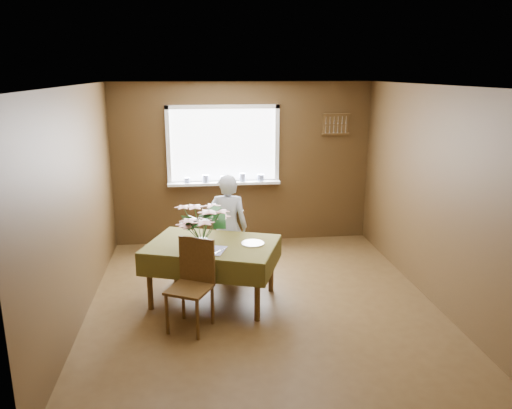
{
  "coord_description": "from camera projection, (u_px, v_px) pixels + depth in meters",
  "views": [
    {
      "loc": [
        -0.72,
        -5.36,
        2.65
      ],
      "look_at": [
        0.0,
        0.55,
        1.05
      ],
      "focal_mm": 35.0,
      "sensor_mm": 36.0,
      "label": 1
    }
  ],
  "objects": [
    {
      "name": "window_assembly",
      "position": [
        224.0,
        158.0,
        7.63
      ],
      "size": [
        1.72,
        0.2,
        1.22
      ],
      "color": "white",
      "rests_on": "wall_back"
    },
    {
      "name": "wall_right",
      "position": [
        431.0,
        195.0,
        5.82
      ],
      "size": [
        0.0,
        4.5,
        4.5
      ],
      "primitive_type": "plane",
      "rotation": [
        1.57,
        0.0,
        -1.57
      ],
      "color": "brown",
      "rests_on": "floor"
    },
    {
      "name": "spoon_rack",
      "position": [
        336.0,
        124.0,
        7.73
      ],
      "size": [
        0.44,
        0.05,
        0.33
      ],
      "color": "#53391B",
      "rests_on": "wall_back"
    },
    {
      "name": "flower_bouquet",
      "position": [
        202.0,
        223.0,
        5.47
      ],
      "size": [
        0.59,
        0.59,
        0.5
      ],
      "rotation": [
        0.0,
        0.0,
        -0.35
      ],
      "color": "white",
      "rests_on": "dining_table"
    },
    {
      "name": "chair_far",
      "position": [
        230.0,
        238.0,
        6.62
      ],
      "size": [
        0.46,
        0.46,
        0.91
      ],
      "rotation": [
        0.0,
        0.0,
        2.95
      ],
      "color": "#53391B",
      "rests_on": "floor"
    },
    {
      "name": "table_knife",
      "position": [
        220.0,
        251.0,
        5.53
      ],
      "size": [
        0.14,
        0.17,
        0.0
      ],
      "primitive_type": "cube",
      "rotation": [
        0.0,
        0.0,
        -0.67
      ],
      "color": "silver",
      "rests_on": "dining_table"
    },
    {
      "name": "seated_woman",
      "position": [
        228.0,
        227.0,
        6.43
      ],
      "size": [
        0.56,
        0.41,
        1.4
      ],
      "primitive_type": "imported",
      "rotation": [
        0.0,
        0.0,
        2.98
      ],
      "color": "white",
      "rests_on": "floor"
    },
    {
      "name": "floor",
      "position": [
        262.0,
        302.0,
        5.91
      ],
      "size": [
        4.5,
        4.5,
        0.0
      ],
      "primitive_type": "plane",
      "color": "#463118",
      "rests_on": "ground"
    },
    {
      "name": "wall_left",
      "position": [
        78.0,
        206.0,
        5.35
      ],
      "size": [
        0.0,
        4.5,
        4.5
      ],
      "primitive_type": "plane",
      "rotation": [
        1.57,
        0.0,
        1.57
      ],
      "color": "brown",
      "rests_on": "floor"
    },
    {
      "name": "ceiling",
      "position": [
        262.0,
        85.0,
        5.26
      ],
      "size": [
        4.5,
        4.5,
        0.0
      ],
      "primitive_type": "plane",
      "rotation": [
        3.14,
        0.0,
        0.0
      ],
      "color": "white",
      "rests_on": "wall_back"
    },
    {
      "name": "wall_back",
      "position": [
        243.0,
        164.0,
        7.75
      ],
      "size": [
        4.0,
        0.0,
        4.0
      ],
      "primitive_type": "plane",
      "rotation": [
        1.57,
        0.0,
        0.0
      ],
      "color": "brown",
      "rests_on": "floor"
    },
    {
      "name": "side_plate",
      "position": [
        253.0,
        243.0,
        5.77
      ],
      "size": [
        0.36,
        0.36,
        0.01
      ],
      "primitive_type": "cylinder",
      "rotation": [
        0.0,
        0.0,
        -0.48
      ],
      "color": "white",
      "rests_on": "dining_table"
    },
    {
      "name": "wall_front",
      "position": [
        305.0,
        281.0,
        3.43
      ],
      "size": [
        4.0,
        0.0,
        4.0
      ],
      "primitive_type": "plane",
      "rotation": [
        -1.57,
        0.0,
        0.0
      ],
      "color": "brown",
      "rests_on": "floor"
    },
    {
      "name": "chair_near",
      "position": [
        193.0,
        280.0,
        5.24
      ],
      "size": [
        0.55,
        0.55,
        0.96
      ],
      "rotation": [
        0.0,
        0.0,
        -0.48
      ],
      "color": "#53391B",
      "rests_on": "floor"
    },
    {
      "name": "dining_table",
      "position": [
        212.0,
        250.0,
        5.81
      ],
      "size": [
        1.72,
        1.43,
        0.72
      ],
      "rotation": [
        0.0,
        0.0,
        -0.34
      ],
      "color": "#53391B",
      "rests_on": "floor"
    }
  ]
}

